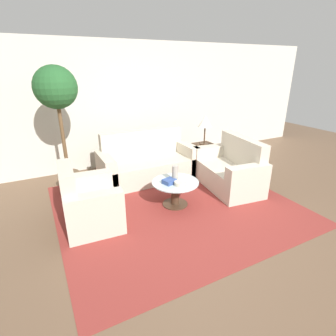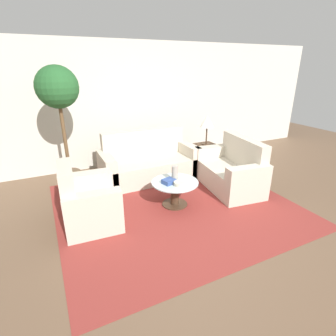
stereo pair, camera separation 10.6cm
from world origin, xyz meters
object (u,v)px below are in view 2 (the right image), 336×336
Objects in this scene: sofa_main at (148,164)px; potted_plant at (59,102)px; bowl at (179,184)px; loveseat at (232,172)px; table_lamp at (207,122)px; book_stack at (169,181)px; coffee_table at (175,190)px; armchair at (86,204)px; vase at (175,174)px.

potted_plant reaches higher than sofa_main.
bowl is at bearing -91.28° from sofa_main.
sofa_main reaches higher than loveseat.
bowl is (-1.34, -1.31, -0.57)m from table_lamp.
potted_plant is at bearing 118.69° from book_stack.
table_lamp is (1.34, 1.16, 0.74)m from coffee_table.
coffee_table is at bearing -89.98° from armchair.
armchair is 1.58× the size of table_lamp.
book_stack is (-0.15, -1.21, 0.14)m from sofa_main.
coffee_table is 2.88× the size of vase.
bowl is (1.43, -1.43, -1.12)m from potted_plant.
sofa_main is at bearing 88.77° from vase.
coffee_table is at bearing -41.99° from potted_plant.
potted_plant reaches higher than bowl.
vase is 0.16m from book_stack.
vase is 1.43× the size of bowl.
bowl is 0.81× the size of book_stack.
sofa_main is 1.92× the size of armchair.
armchair is 1.36m from coffee_table.
book_stack is at bearing -174.20° from coffee_table.
book_stack is (1.31, -1.29, -1.12)m from potted_plant.
sofa_main is at bearing 178.34° from table_lamp.
table_lamp is at bearing 44.25° from bowl.
table_lamp reaches higher than sofa_main.
book_stack reaches higher than coffee_table.
sofa_main is 1.49m from table_lamp.
potted_plant reaches higher than loveseat.
table_lamp reaches higher than vase.
sofa_main reaches higher than bowl.
book_stack is (1.24, -0.10, 0.14)m from armchair.
table_lamp is (2.70, 1.08, 0.71)m from armchair.
bowl is (0.00, -0.14, 0.17)m from coffee_table.
table_lamp is 0.29× the size of potted_plant.
sofa_main is 1.27× the size of loveseat.
vase is 0.19m from bowl.
book_stack is at bearing -76.00° from loveseat.
armchair is 0.66× the size of loveseat.
loveseat is at bearing -40.87° from sofa_main.
sofa_main is 1.20m from vase.
coffee_table is at bearing 90.66° from bowl.
potted_plant is at bearing 138.62° from vase.
potted_plant is (-1.43, 1.28, 1.30)m from coffee_table.
table_lamp is 2.79× the size of book_stack.
vase is at bearing 88.40° from bowl.
loveseat is 1.98× the size of coffee_table.
loveseat is 1.24m from table_lamp.
vase reaches higher than coffee_table.
book_stack is at bearing -44.62° from potted_plant.
armchair is at bearing -158.21° from table_lamp.
coffee_table is 0.35× the size of potted_plant.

